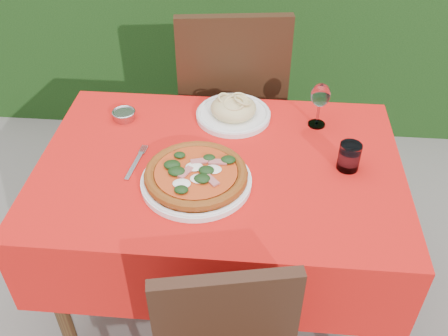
# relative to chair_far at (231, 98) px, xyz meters

# --- Properties ---
(ground) EXTENTS (60.00, 60.00, 0.00)m
(ground) POSITION_rel_chair_far_xyz_m (0.01, -0.66, -0.60)
(ground) COLOR #66615C
(ground) RESTS_ON ground
(dining_table) EXTENTS (1.26, 0.86, 0.75)m
(dining_table) POSITION_rel_chair_far_xyz_m (0.01, -0.66, -0.01)
(dining_table) COLOR #432D15
(dining_table) RESTS_ON ground
(chair_far) EXTENTS (0.53, 0.53, 1.05)m
(chair_far) POSITION_rel_chair_far_xyz_m (0.00, 0.00, 0.00)
(chair_far) COLOR black
(chair_far) RESTS_ON ground
(pizza_plate) EXTENTS (0.38, 0.38, 0.07)m
(pizza_plate) POSITION_rel_chair_far_xyz_m (-0.06, -0.78, 0.18)
(pizza_plate) COLOR white
(pizza_plate) RESTS_ON dining_table
(pasta_plate) EXTENTS (0.29, 0.29, 0.08)m
(pasta_plate) POSITION_rel_chair_far_xyz_m (0.03, -0.37, 0.17)
(pasta_plate) COLOR white
(pasta_plate) RESTS_ON dining_table
(water_glass) EXTENTS (0.07, 0.07, 0.10)m
(water_glass) POSITION_rel_chair_far_xyz_m (0.44, -0.65, 0.19)
(water_glass) COLOR silver
(water_glass) RESTS_ON dining_table
(wine_glass) EXTENTS (0.07, 0.07, 0.18)m
(wine_glass) POSITION_rel_chair_far_xyz_m (0.35, -0.40, 0.27)
(wine_glass) COLOR silver
(wine_glass) RESTS_ON dining_table
(fork) EXTENTS (0.05, 0.21, 0.01)m
(fork) POSITION_rel_chair_far_xyz_m (-0.28, -0.70, 0.15)
(fork) COLOR #B9B9C0
(fork) RESTS_ON dining_table
(steel_ramekin) EXTENTS (0.08, 0.08, 0.03)m
(steel_ramekin) POSITION_rel_chair_far_xyz_m (-0.39, -0.42, 0.16)
(steel_ramekin) COLOR #AEAEB5
(steel_ramekin) RESTS_ON dining_table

